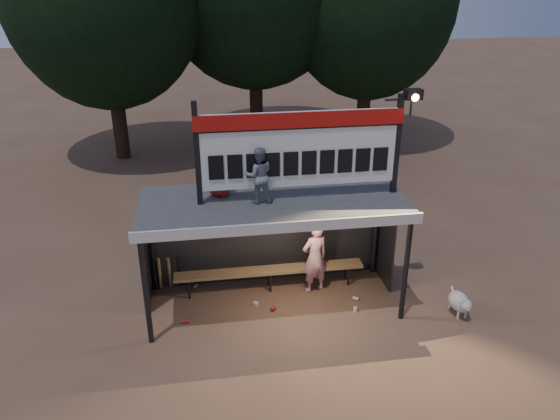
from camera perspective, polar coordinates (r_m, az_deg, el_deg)
The scene contains 11 objects.
ground at distance 11.36m, azimuth -0.70°, elevation -9.66°, with size 80.00×80.00×0.00m, color brown.
player at distance 11.36m, azimuth 3.65°, elevation -4.97°, with size 0.58×0.38×1.60m, color silver.
child_a at distance 9.92m, azimuth -2.24°, elevation 3.64°, with size 0.51×0.40×1.06m, color gray.
child_b at distance 10.28m, azimuth -6.39°, elevation 4.22°, with size 0.51×0.33×1.05m, color #B41B1B.
dugout_shelter at distance 10.66m, azimuth -0.93°, elevation -0.68°, with size 5.10×2.08×2.32m.
scoreboard_assembly at distance 9.97m, azimuth 2.41°, elevation 6.64°, with size 4.10×0.27×1.99m.
bench at distance 11.59m, azimuth -1.10°, elevation -6.38°, with size 4.00×0.35×0.48m.
tree_right at distance 20.83m, azimuth 9.42°, elevation 20.86°, with size 6.08×6.08×8.72m.
dog at distance 11.44m, azimuth 18.28°, elevation -9.14°, with size 0.36×0.81×0.49m.
bats at distance 11.77m, azimuth -11.48°, elevation -6.41°, with size 0.48×0.32×0.84m.
litter at distance 11.24m, azimuth -0.95°, elevation -9.84°, with size 3.61×1.48×0.08m.
Camera 1 is at (-1.32, -9.32, 6.36)m, focal length 35.00 mm.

